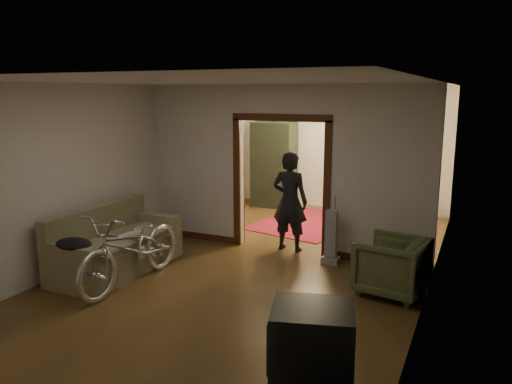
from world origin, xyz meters
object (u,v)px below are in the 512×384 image
Objects in this scene: bicycle at (132,247)px; armchair at (391,266)px; sofa at (117,240)px; person at (290,201)px; locker at (274,165)px; desk at (378,198)px.

bicycle is 3.56m from armchair.
armchair is at bearing 19.72° from bicycle.
sofa is 1.23× the size of person.
person is at bearing 45.95° from sofa.
locker is (-1.54, 2.99, 0.14)m from person.
armchair is 0.43× the size of locker.
person is (-1.92, 1.22, 0.46)m from armchair.
bicycle is at bearing -31.71° from sofa.
person reaches higher than bicycle.
person reaches higher than desk.
locker is at bearing 91.56° from bicycle.
sofa reaches higher than desk.
person reaches higher than armchair.
person is 3.20m from desk.
locker is at bearing 85.32° from sofa.
sofa is at bearing -95.23° from locker.
bicycle reaches higher than desk.
bicycle is 5.40m from locker.
armchair is 0.77× the size of desk.
desk is at bearing -105.10° from person.
sofa is 4.01m from armchair.
sofa is 5.07m from locker.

